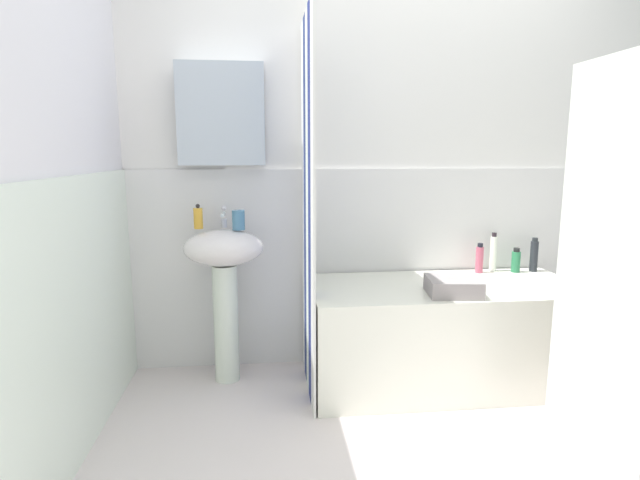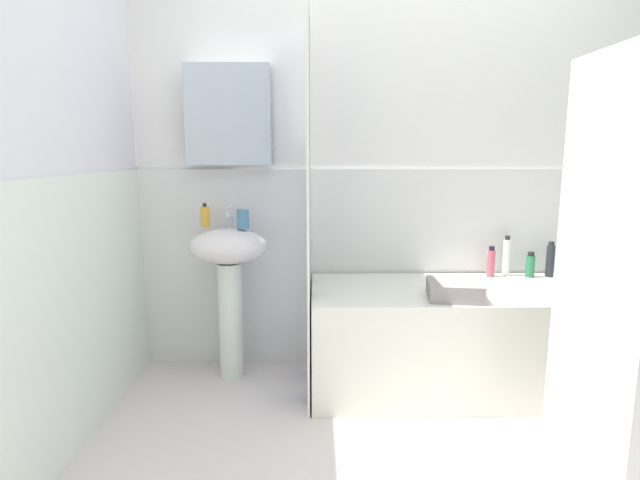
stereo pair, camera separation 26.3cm
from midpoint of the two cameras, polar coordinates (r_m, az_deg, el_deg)
name	(u,v)px [view 1 (the left image)]	position (r m, az deg, el deg)	size (l,w,h in m)	color
wall_back_tiled	(378,178)	(3.08, 4.15, 6.96)	(3.60, 0.18, 2.40)	white
wall_left_tiled	(56,198)	(2.32, -30.70, 4.09)	(0.07, 1.81, 2.40)	silver
sink	(224,271)	(2.89, -13.38, -3.51)	(0.44, 0.34, 0.87)	silver
faucet	(224,217)	(2.91, -13.41, 2.52)	(0.03, 0.12, 0.12)	silver
soap_dispenser	(198,218)	(2.92, -16.17, 2.41)	(0.05, 0.05, 0.14)	gold
toothbrush_cup	(238,220)	(2.82, -11.88, 2.21)	(0.07, 0.07, 0.11)	teal
bathtub	(444,333)	(2.95, 11.33, -10.37)	(1.51, 0.69, 0.57)	white
shower_curtain	(308,209)	(2.65, -4.21, 3.45)	(0.01, 0.69, 2.00)	white
shampoo_bottle	(534,255)	(3.33, 21.02, -1.67)	(0.05, 0.05, 0.21)	#272A30
lotion_bottle	(516,261)	(3.27, 19.19, -2.27)	(0.05, 0.05, 0.15)	#2B7B4D
conditioner_bottle	(493,253)	(3.25, 16.86, -1.43)	(0.04, 0.04, 0.24)	white
body_wash_bottle	(479,259)	(3.19, 15.39, -2.10)	(0.05, 0.05, 0.18)	#C5556D
towel_folded	(453,286)	(2.67, 12.13, -5.18)	(0.26, 0.25, 0.09)	gray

